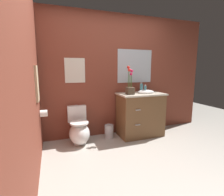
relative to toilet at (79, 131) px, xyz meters
name	(u,v)px	position (x,y,z in m)	size (l,w,h in m)	color
ground_plane	(142,169)	(0.69, -1.17, -0.24)	(8.98, 8.98, 0.00)	#B2ADA3
wall_back	(117,76)	(0.89, 0.30, 1.01)	(4.19, 0.05, 2.50)	brown
wall_left	(31,80)	(-0.68, -0.74, 1.01)	(0.05, 4.05, 2.50)	brown
toilet	(79,131)	(0.00, 0.00, 0.00)	(0.38, 0.59, 0.69)	white
vanity_cabinet	(140,114)	(1.28, -0.03, 0.22)	(0.94, 0.56, 1.08)	brown
flower_vase	(130,86)	(1.01, -0.08, 0.82)	(0.14, 0.14, 0.55)	#4C3D2D
soap_bottle	(145,89)	(1.37, -0.05, 0.73)	(0.05, 0.05, 0.18)	teal
lotion_bottle	(141,88)	(1.35, 0.09, 0.75)	(0.07, 0.07, 0.21)	teal
trash_bin	(109,131)	(0.61, 0.05, -0.11)	(0.18, 0.18, 0.27)	#B7B7BC
wall_poster	(75,70)	(0.00, 0.27, 1.12)	(0.39, 0.01, 0.47)	silver
wall_mirror	(135,66)	(1.28, 0.27, 1.21)	(0.80, 0.01, 0.70)	#B2BCC6
hanging_towel	(37,84)	(-0.64, -0.41, 0.94)	(0.03, 0.28, 0.52)	tan
toilet_paper_roll	(44,113)	(-0.58, -0.20, 0.44)	(0.11, 0.11, 0.11)	white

